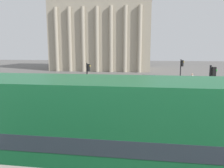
{
  "coord_description": "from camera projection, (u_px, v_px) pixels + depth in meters",
  "views": [
    {
      "loc": [
        -0.25,
        -2.06,
        5.01
      ],
      "look_at": [
        -2.82,
        15.76,
        2.18
      ],
      "focal_mm": 35.0,
      "sensor_mm": 36.0,
      "label": 1
    }
  ],
  "objects": [
    {
      "name": "car_white",
      "position": [
        170.0,
        95.0,
        21.2
      ],
      "size": [
        4.2,
        1.93,
        1.35
      ],
      "rotation": [
        0.0,
        0.0,
        4.35
      ],
      "color": "black",
      "rests_on": "ground_plane"
    },
    {
      "name": "double_decker_bus",
      "position": [
        50.0,
        135.0,
        6.97
      ],
      "size": [
        11.26,
        2.71,
        4.15
      ],
      "rotation": [
        0.0,
        0.0,
        0.01
      ],
      "color": "black",
      "rests_on": "ground_plane"
    },
    {
      "name": "pedestrian_olive",
      "position": [
        110.0,
        96.0,
        19.48
      ],
      "size": [
        0.32,
        0.32,
        1.66
      ],
      "rotation": [
        0.0,
        0.0,
        5.01
      ],
      "color": "#282B33",
      "rests_on": "ground_plane"
    },
    {
      "name": "pedestrian_black",
      "position": [
        102.0,
        89.0,
        22.66
      ],
      "size": [
        0.32,
        0.32,
        1.73
      ],
      "rotation": [
        0.0,
        0.0,
        3.49
      ],
      "color": "#282B33",
      "rests_on": "ground_plane"
    },
    {
      "name": "pedestrian_white",
      "position": [
        192.0,
        79.0,
        30.07
      ],
      "size": [
        0.32,
        0.32,
        1.79
      ],
      "rotation": [
        0.0,
        0.0,
        0.8
      ],
      "color": "#282B33",
      "rests_on": "ground_plane"
    },
    {
      "name": "pedestrian_blue",
      "position": [
        137.0,
        82.0,
        27.68
      ],
      "size": [
        0.32,
        0.32,
        1.7
      ],
      "rotation": [
        0.0,
        0.0,
        0.16
      ],
      "color": "#282B33",
      "rests_on": "ground_plane"
    },
    {
      "name": "traffic_light_mid",
      "position": [
        88.0,
        77.0,
        20.66
      ],
      "size": [
        0.42,
        0.24,
        3.8
      ],
      "color": "black",
      "rests_on": "ground_plane"
    },
    {
      "name": "car_navy",
      "position": [
        150.0,
        80.0,
        31.7
      ],
      "size": [
        4.2,
        1.93,
        1.35
      ],
      "rotation": [
        0.0,
        0.0,
        0.67
      ],
      "color": "black",
      "rests_on": "ground_plane"
    },
    {
      "name": "traffic_light_near",
      "position": [
        210.0,
        90.0,
        12.6
      ],
      "size": [
        0.42,
        0.24,
        4.14
      ],
      "color": "black",
      "rests_on": "ground_plane"
    },
    {
      "name": "plaza_building_left",
      "position": [
        103.0,
        35.0,
        56.72
      ],
      "size": [
        24.48,
        16.82,
        17.56
      ],
      "color": "#A39984",
      "rests_on": "ground_plane"
    },
    {
      "name": "traffic_light_far",
      "position": [
        181.0,
        71.0,
        24.87
      ],
      "size": [
        0.42,
        0.24,
        3.94
      ],
      "color": "black",
      "rests_on": "ground_plane"
    }
  ]
}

